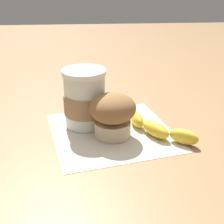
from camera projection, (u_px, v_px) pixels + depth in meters
name	position (u px, v px, depth m)	size (l,w,h in m)	color
ground_plane	(112.00, 132.00, 0.67)	(3.00, 3.00, 0.00)	#936D47
paper_napkin	(112.00, 132.00, 0.67)	(0.25, 0.25, 0.00)	beige
coffee_cup	(85.00, 99.00, 0.68)	(0.09, 0.09, 0.13)	silver
muffin	(111.00, 113.00, 0.64)	(0.10, 0.10, 0.09)	beige
banana	(158.00, 128.00, 0.65)	(0.13, 0.15, 0.03)	gold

